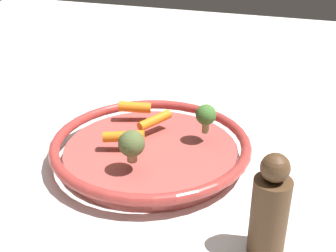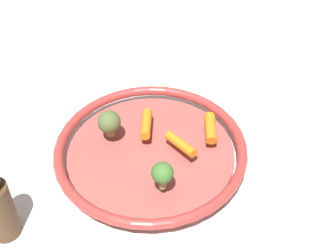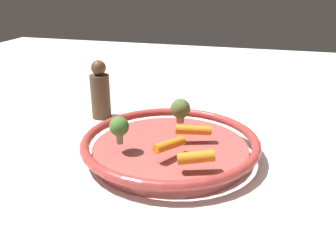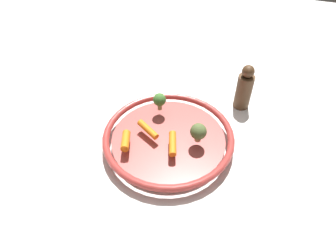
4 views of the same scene
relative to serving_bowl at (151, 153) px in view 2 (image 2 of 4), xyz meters
name	(u,v)px [view 2 (image 2 of 4)]	position (x,y,z in m)	size (l,w,h in m)	color
ground_plane	(151,161)	(0.00, 0.00, -0.02)	(2.38, 2.38, 0.00)	silver
serving_bowl	(151,153)	(0.00, 0.00, 0.00)	(0.35, 0.35, 0.04)	#A84C47
baby_carrot_left	(181,144)	(-0.01, 0.05, 0.03)	(0.02, 0.02, 0.07)	orange
baby_carrot_near_rim	(146,124)	(-0.04, -0.02, 0.03)	(0.02, 0.02, 0.07)	orange
baby_carrot_back	(210,128)	(-0.07, 0.09, 0.03)	(0.02, 0.02, 0.06)	orange
broccoli_floret_large	(110,121)	(0.00, -0.08, 0.05)	(0.04, 0.04, 0.05)	tan
broccoli_floret_mid	(162,173)	(0.08, 0.05, 0.05)	(0.04, 0.04, 0.05)	tan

